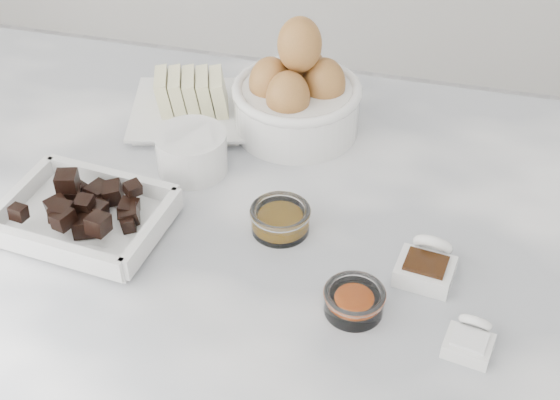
# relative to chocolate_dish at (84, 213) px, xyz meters

# --- Properties ---
(marble_slab) EXTENTS (1.20, 0.80, 0.04)m
(marble_slab) POSITION_rel_chocolate_dish_xyz_m (0.20, 0.03, -0.04)
(marble_slab) COLOR white
(marble_slab) RESTS_ON cabinet
(chocolate_dish) EXTENTS (0.21, 0.17, 0.05)m
(chocolate_dish) POSITION_rel_chocolate_dish_xyz_m (0.00, 0.00, 0.00)
(chocolate_dish) COLOR white
(chocolate_dish) RESTS_ON marble_slab
(butter_plate) EXTENTS (0.20, 0.20, 0.07)m
(butter_plate) POSITION_rel_chocolate_dish_xyz_m (0.04, 0.26, 0.00)
(butter_plate) COLOR white
(butter_plate) RESTS_ON marble_slab
(sugar_ramekin) EXTENTS (0.09, 0.09, 0.05)m
(sugar_ramekin) POSITION_rel_chocolate_dish_xyz_m (0.09, 0.14, 0.01)
(sugar_ramekin) COLOR white
(sugar_ramekin) RESTS_ON marble_slab
(egg_bowl) EXTENTS (0.18, 0.18, 0.17)m
(egg_bowl) POSITION_rel_chocolate_dish_xyz_m (0.20, 0.26, 0.03)
(egg_bowl) COLOR white
(egg_bowl) RESTS_ON marble_slab
(honey_bowl) EXTENTS (0.07, 0.07, 0.03)m
(honey_bowl) POSITION_rel_chocolate_dish_xyz_m (0.23, 0.05, -0.01)
(honey_bowl) COLOR white
(honey_bowl) RESTS_ON marble_slab
(zest_bowl) EXTENTS (0.07, 0.07, 0.03)m
(zest_bowl) POSITION_rel_chocolate_dish_xyz_m (0.33, -0.05, -0.01)
(zest_bowl) COLOR white
(zest_bowl) RESTS_ON marble_slab
(vanilla_spoon) EXTENTS (0.07, 0.08, 0.05)m
(vanilla_spoon) POSITION_rel_chocolate_dish_xyz_m (0.40, 0.02, -0.01)
(vanilla_spoon) COLOR white
(vanilla_spoon) RESTS_ON marble_slab
(salt_spoon) EXTENTS (0.05, 0.06, 0.04)m
(salt_spoon) POSITION_rel_chocolate_dish_xyz_m (0.46, -0.07, -0.01)
(salt_spoon) COLOR white
(salt_spoon) RESTS_ON marble_slab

